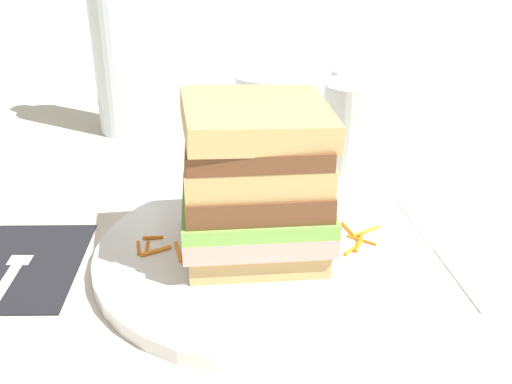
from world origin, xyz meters
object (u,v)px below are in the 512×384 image
Objects in this scene: main_plate at (256,253)px; water_bottle at (118,42)px; empty_tumbler_1 at (262,107)px; empty_tumbler_0 at (358,101)px; napkin_dark at (17,265)px; fork at (7,276)px; juice_glass at (351,129)px; sandwich at (256,180)px; knife at (442,249)px.

water_bottle reaches higher than main_plate.
empty_tumbler_0 is at bearing 12.24° from empty_tumbler_1.
napkin_dark is 1.62× the size of empty_tumbler_1.
juice_glass is at bearing 36.81° from fork.
sandwich is 0.29m from empty_tumbler_1.
knife is 0.21m from juice_glass.
knife is at bearing 7.50° from fork.
fork is (-0.00, -0.02, 0.00)m from napkin_dark.
juice_glass is at bearing 61.95° from sandwich.
napkin_dark is 0.38m from empty_tumbler_1.
napkin_dark is 0.48m from empty_tumbler_0.
water_bottle is at bearing 84.17° from napkin_dark.
water_bottle is 3.09× the size of empty_tumbler_0.
napkin_dark is (-0.21, -0.01, -0.01)m from main_plate.
napkin_dark is 0.36m from water_bottle.
main_plate is 0.35m from empty_tumbler_0.
knife is at bearing -82.84° from empty_tumbler_0.
juice_glass is (0.32, 0.24, 0.04)m from fork.
empty_tumbler_0 is at bearing 77.76° from juice_glass.
water_bottle is (-0.18, 0.32, 0.11)m from main_plate.
sandwich is 0.35m from empty_tumbler_0.
sandwich reaches higher than juice_glass.
main_plate is at bearing -91.32° from empty_tumbler_1.
empty_tumbler_0 is 0.99× the size of empty_tumbler_1.
empty_tumbler_1 is at bearing -9.34° from water_bottle.
sandwich is at bearing 3.42° from napkin_dark.
fork is 0.39m from empty_tumbler_1.
empty_tumbler_1 is at bearing 121.14° from knife.
sandwich is at bearing -91.30° from empty_tumbler_1.
empty_tumbler_1 is (-0.13, -0.03, 0.00)m from empty_tumbler_0.
fork is at bearing -124.04° from empty_tumbler_1.
empty_tumbler_1 is (0.19, -0.03, -0.08)m from water_bottle.
empty_tumbler_0 reaches higher than napkin_dark.
napkin_dark is at bearing -175.77° from knife.
main_plate is 3.33× the size of empty_tumbler_0.
napkin_dark is 0.39m from juice_glass.
juice_glass is (0.11, 0.21, 0.04)m from main_plate.
napkin_dark is 0.39m from knife.
empty_tumbler_0 is at bearing 97.16° from knife.
fork is at bearing -90.42° from napkin_dark.
juice_glass is at bearing 107.96° from knife.
sandwich is 1.60× the size of empty_tumbler_1.
water_bottle is at bearing 158.56° from juice_glass.
empty_tumbler_0 is 0.13m from empty_tumbler_1.
knife is (0.39, 0.05, -0.00)m from fork.
knife is at bearing 4.23° from napkin_dark.
empty_tumbler_0 is (0.13, 0.32, -0.04)m from sandwich.
juice_glass is (0.11, 0.21, -0.03)m from sandwich.
empty_tumbler_0 reaches higher than main_plate.
knife is 1.96× the size of juice_glass.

